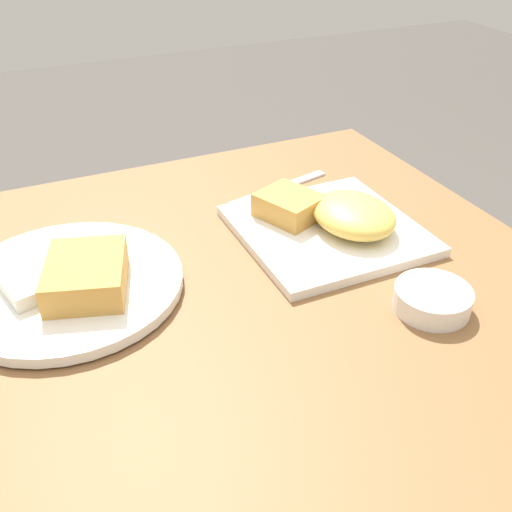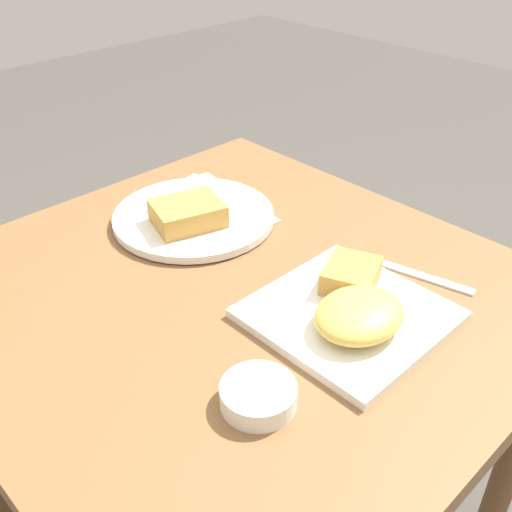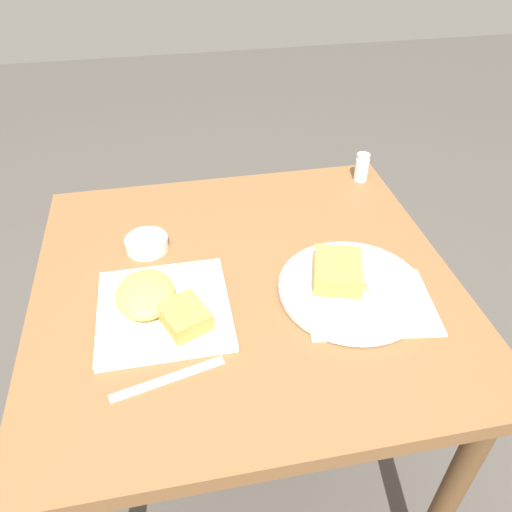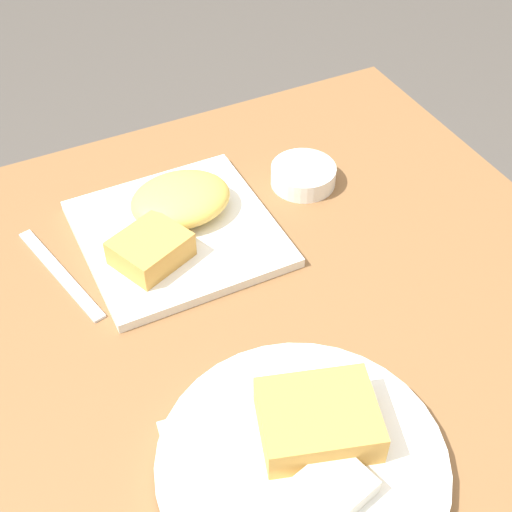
{
  "view_description": "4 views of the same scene",
  "coord_description": "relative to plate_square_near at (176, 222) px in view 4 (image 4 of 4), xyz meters",
  "views": [
    {
      "loc": [
        -0.58,
        0.24,
        1.21
      ],
      "look_at": [
        -0.01,
        -0.02,
        0.81
      ],
      "focal_mm": 42.0,
      "sensor_mm": 36.0,
      "label": 1
    },
    {
      "loc": [
        -0.49,
        -0.56,
        1.31
      ],
      "look_at": [
        0.03,
        -0.02,
        0.81
      ],
      "focal_mm": 42.0,
      "sensor_mm": 36.0,
      "label": 2
    },
    {
      "loc": [
        0.77,
        -0.13,
        1.45
      ],
      "look_at": [
        -0.0,
        0.02,
        0.81
      ],
      "focal_mm": 35.0,
      "sensor_mm": 36.0,
      "label": 3
    },
    {
      "loc": [
        0.29,
        0.5,
        1.41
      ],
      "look_at": [
        0.02,
        -0.04,
        0.82
      ],
      "focal_mm": 50.0,
      "sensor_mm": 36.0,
      "label": 4
    }
  ],
  "objects": [
    {
      "name": "dining_table",
      "position": [
        -0.07,
        0.18,
        -0.12
      ],
      "size": [
        0.83,
        0.87,
        0.76
      ],
      "color": "brown",
      "rests_on": "ground_plane"
    },
    {
      "name": "menu_card",
      "position": [
        0.05,
        0.4,
        -0.02
      ],
      "size": [
        0.22,
        0.27,
        0.0
      ],
      "rotation": [
        0.0,
        0.0,
        -0.14
      ],
      "color": "beige",
      "rests_on": "dining_table"
    },
    {
      "name": "plate_square_near",
      "position": [
        0.0,
        0.0,
        0.0
      ],
      "size": [
        0.25,
        0.25,
        0.06
      ],
      "color": "white",
      "rests_on": "dining_table"
    },
    {
      "name": "plate_oval_far",
      "position": [
        0.01,
        0.38,
        -0.0
      ],
      "size": [
        0.29,
        0.29,
        0.05
      ],
      "color": "white",
      "rests_on": "menu_card"
    },
    {
      "name": "sauce_ramekin",
      "position": [
        -0.21,
        -0.02,
        -0.01
      ],
      "size": [
        0.09,
        0.09,
        0.03
      ],
      "color": "white",
      "rests_on": "dining_table"
    },
    {
      "name": "butter_knife",
      "position": [
        0.16,
        0.01,
        -0.02
      ],
      "size": [
        0.06,
        0.2,
        0.0
      ],
      "rotation": [
        0.0,
        0.0,
        1.8
      ],
      "color": "silver",
      "rests_on": "dining_table"
    }
  ]
}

